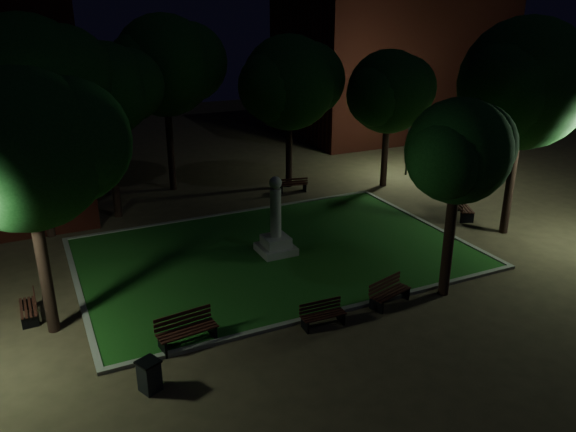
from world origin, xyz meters
name	(u,v)px	position (x,y,z in m)	size (l,w,h in m)	color
ground	(298,274)	(0.00, 0.00, 0.00)	(80.00, 80.00, 0.00)	#493B28
lawn	(276,253)	(0.00, 2.00, 0.04)	(15.00, 10.00, 0.08)	#1C4F18
lawn_kerb	(276,253)	(0.00, 2.00, 0.06)	(15.40, 10.40, 0.12)	slate
monument	(276,232)	(0.00, 2.00, 0.96)	(1.40, 1.40, 3.20)	gray
building_far	(392,53)	(18.00, 20.00, 6.00)	(16.00, 10.00, 12.00)	#46150E
tree_west	(28,150)	(-8.47, -0.22, 5.73)	(5.62, 4.59, 8.03)	black
tree_north_wl	(106,90)	(-4.90, 9.21, 5.98)	(5.11, 4.17, 8.07)	black
tree_north_er	(291,83)	(4.55, 10.00, 5.66)	(6.08, 4.96, 8.15)	black
tree_ne	(390,92)	(9.35, 7.84, 5.18)	(5.38, 4.39, 7.38)	black
tree_east	(527,84)	(10.21, -0.24, 6.48)	(6.54, 5.34, 9.15)	black
tree_se	(461,152)	(3.98, -3.57, 5.09)	(4.18, 3.41, 6.82)	black
tree_nw	(30,82)	(-7.96, 7.98, 6.62)	(6.51, 5.31, 9.28)	black
tree_far_north	(167,66)	(-1.41, 12.23, 6.59)	(6.30, 5.14, 9.17)	black
lamppost_ne	(409,126)	(11.69, 9.03, 2.93)	(1.18, 0.28, 4.14)	black
bench_near_left	(322,315)	(-0.92, -3.55, 0.37)	(1.45, 0.56, 0.79)	black
bench_near_right	(389,293)	(1.76, -3.31, 0.41)	(1.69, 0.98, 0.88)	black
bench_west_near	(186,331)	(-5.06, -2.74, 0.46)	(1.86, 0.83, 0.98)	black
bench_left_side	(30,308)	(-9.17, 0.88, 0.37)	(0.53, 1.46, 0.80)	black
bench_right_side	(461,207)	(9.70, 2.12, 0.47)	(1.34, 1.92, 1.00)	black
bench_far_side	(293,185)	(4.19, 8.97, 0.39)	(1.58, 0.81, 0.82)	black
trash_bin	(149,375)	(-6.52, -4.40, 0.46)	(0.69, 0.69, 0.90)	black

